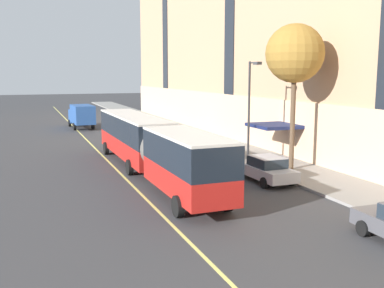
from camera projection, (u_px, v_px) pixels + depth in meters
ground_plane at (205, 208)px, 21.63m from camera, size 260.00×260.00×0.00m
sidewalk at (319, 178)px, 27.46m from camera, size 4.46×160.00×0.15m
city_bus at (150, 144)px, 28.34m from camera, size 2.97×20.73×3.48m
parked_car_darkgray_2 at (175, 134)px, 42.09m from camera, size 2.04×4.26×1.56m
parked_car_silver_3 at (265, 169)px, 26.77m from camera, size 2.11×4.67×1.56m
parked_car_silver_4 at (150, 124)px, 50.83m from camera, size 1.95×4.59×1.56m
parked_car_black_5 at (215, 149)px, 33.86m from camera, size 2.04×4.29×1.56m
box_truck at (82, 115)px, 52.89m from camera, size 2.55×6.76×2.79m
street_tree_mid_block at (295, 54)px, 28.54m from camera, size 3.75×3.75×9.40m
street_lamp at (251, 101)px, 31.71m from camera, size 0.36×1.48×7.10m
lane_centerline at (144, 196)px, 23.61m from camera, size 0.16×140.00×0.01m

